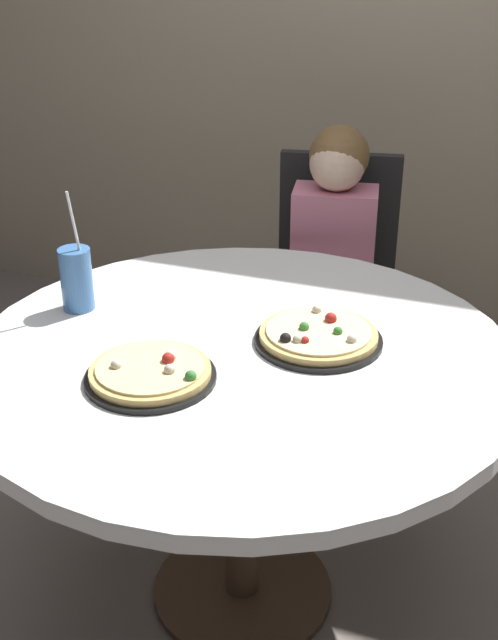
% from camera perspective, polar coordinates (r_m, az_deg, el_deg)
% --- Properties ---
extents(ground_plane, '(8.00, 8.00, 0.00)m').
position_cam_1_polar(ground_plane, '(2.31, -0.46, -18.58)').
color(ground_plane, slate).
extents(dining_table, '(1.27, 1.27, 0.75)m').
position_cam_1_polar(dining_table, '(1.90, -0.53, -4.46)').
color(dining_table, white).
rests_on(dining_table, ground_plane).
extents(chair_wooden, '(0.47, 0.47, 0.95)m').
position_cam_1_polar(chair_wooden, '(2.75, 6.03, 2.66)').
color(chair_wooden, black).
rests_on(chair_wooden, ground_plane).
extents(diner_child, '(0.32, 0.43, 1.08)m').
position_cam_1_polar(diner_child, '(2.61, 5.63, 0.14)').
color(diner_child, '#3F4766').
rests_on(diner_child, ground_plane).
extents(pizza_veggie, '(0.28, 0.28, 0.05)m').
position_cam_1_polar(pizza_veggie, '(1.74, -6.94, -3.73)').
color(pizza_veggie, black).
rests_on(pizza_veggie, dining_table).
extents(pizza_cheese, '(0.30, 0.30, 0.05)m').
position_cam_1_polar(pizza_cheese, '(1.88, 4.91, -1.15)').
color(pizza_cheese, black).
rests_on(pizza_cheese, dining_table).
extents(soda_cup, '(0.08, 0.08, 0.31)m').
position_cam_1_polar(soda_cup, '(2.06, -12.07, 2.86)').
color(soda_cup, '#3F72B2').
rests_on(soda_cup, dining_table).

